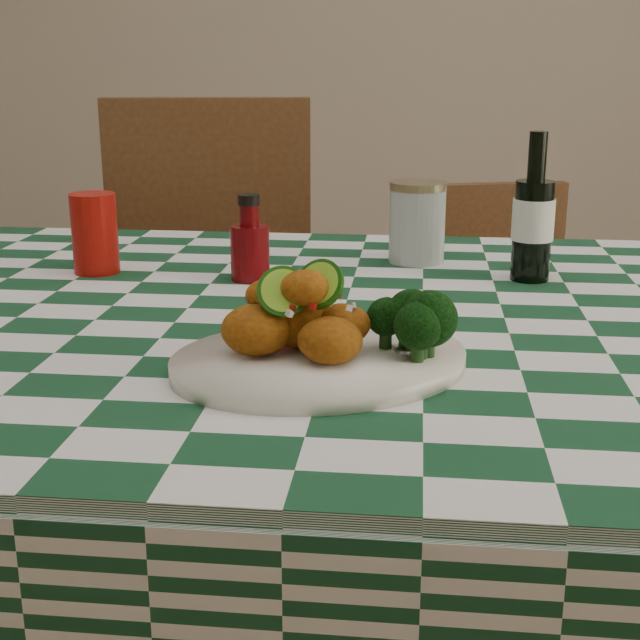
# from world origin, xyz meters

# --- Properties ---
(dining_table) EXTENTS (1.66, 1.06, 0.79)m
(dining_table) POSITION_xyz_m (0.00, 0.00, 0.39)
(dining_table) COLOR #154327
(dining_table) RESTS_ON ground
(plate) EXTENTS (0.39, 0.36, 0.02)m
(plate) POSITION_xyz_m (-0.01, -0.22, 0.80)
(plate) COLOR white
(plate) RESTS_ON dining_table
(fried_chicken_pile) EXTENTS (0.14, 0.10, 0.09)m
(fried_chicken_pile) POSITION_xyz_m (-0.02, -0.22, 0.85)
(fried_chicken_pile) COLOR #A85D10
(fried_chicken_pile) RESTS_ON plate
(broccoli_side) EXTENTS (0.09, 0.09, 0.07)m
(broccoli_side) POSITION_xyz_m (0.08, -0.21, 0.84)
(broccoli_side) COLOR black
(broccoli_side) RESTS_ON plate
(red_tumbler) EXTENTS (0.07, 0.07, 0.12)m
(red_tumbler) POSITION_xyz_m (-0.39, 0.18, 0.85)
(red_tumbler) COLOR #9F0F08
(red_tumbler) RESTS_ON dining_table
(ketchup_bottle) EXTENTS (0.07, 0.07, 0.13)m
(ketchup_bottle) POSITION_xyz_m (-0.15, 0.16, 0.85)
(ketchup_bottle) COLOR #5D0407
(ketchup_bottle) RESTS_ON dining_table
(mason_jar) EXTENTS (0.10, 0.10, 0.13)m
(mason_jar) POSITION_xyz_m (0.09, 0.31, 0.85)
(mason_jar) COLOR #B2BCBA
(mason_jar) RESTS_ON dining_table
(beer_bottle) EXTENTS (0.08, 0.08, 0.22)m
(beer_bottle) POSITION_xyz_m (0.26, 0.21, 0.89)
(beer_bottle) COLOR black
(beer_bottle) RESTS_ON dining_table
(wooden_chair_left) EXTENTS (0.53, 0.54, 1.01)m
(wooden_chair_left) POSITION_xyz_m (-0.35, 0.67, 0.51)
(wooden_chair_left) COLOR #472814
(wooden_chair_left) RESTS_ON ground
(wooden_chair_right) EXTENTS (0.46, 0.48, 0.83)m
(wooden_chair_right) POSITION_xyz_m (0.29, 0.77, 0.41)
(wooden_chair_right) COLOR #472814
(wooden_chair_right) RESTS_ON ground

